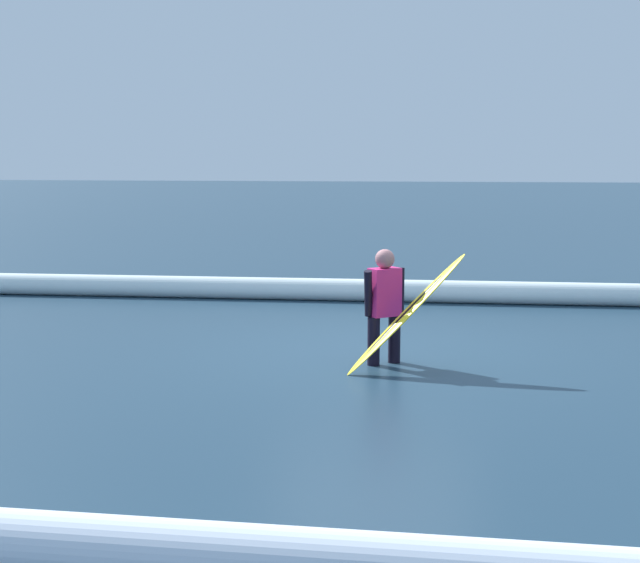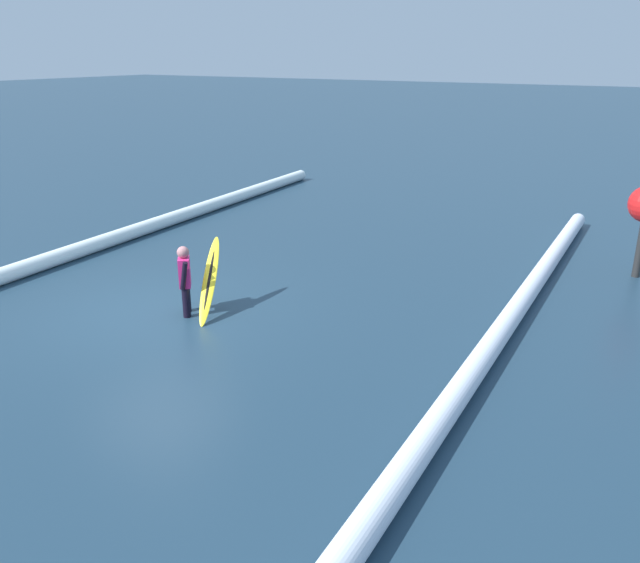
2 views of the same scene
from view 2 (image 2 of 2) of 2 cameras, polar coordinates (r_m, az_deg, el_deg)
ground_plane at (r=12.49m, az=-14.58°, el=-2.53°), size 178.71×178.71×0.00m
surfer at (r=11.94m, az=-11.91°, el=0.37°), size 0.42×0.42×1.31m
surfboard at (r=11.95m, az=-9.79°, el=0.11°), size 1.34×0.78×1.31m
wave_crest_foreground at (r=16.58m, az=-18.99°, el=3.25°), size 20.40×1.49×0.36m
wave_crest_midground at (r=11.69m, az=16.40°, el=-3.30°), size 16.03×0.80×0.36m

